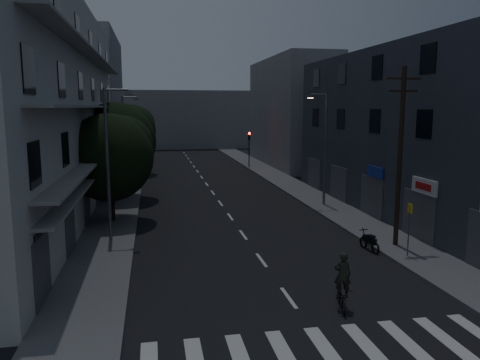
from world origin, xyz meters
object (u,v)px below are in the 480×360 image
object	(u,v)px
motorcycle	(369,242)
cyclist	(342,290)
bus_stop_sign	(409,220)
utility_pole	(400,153)

from	to	relation	value
motorcycle	cyclist	xyz separation A→B (m)	(-4.11, -6.25, 0.28)
bus_stop_sign	cyclist	size ratio (longest dim) A/B	1.20
utility_pole	bus_stop_sign	size ratio (longest dim) A/B	3.56
bus_stop_sign	cyclist	distance (m)	7.19
motorcycle	cyclist	world-z (taller)	cyclist
utility_pole	motorcycle	distance (m)	4.72
cyclist	bus_stop_sign	bearing A→B (deg)	55.34
bus_stop_sign	motorcycle	bearing A→B (deg)	127.81
utility_pole	motorcycle	world-z (taller)	utility_pole
bus_stop_sign	motorcycle	xyz separation A→B (m)	(-1.20, 1.55, -1.46)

